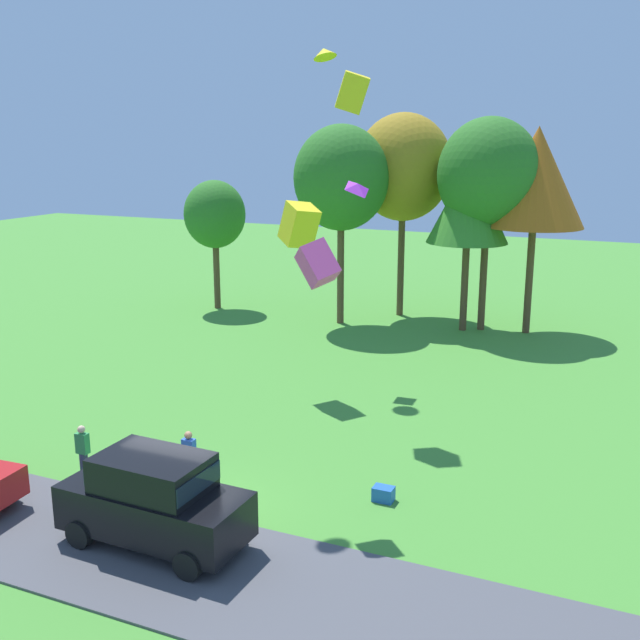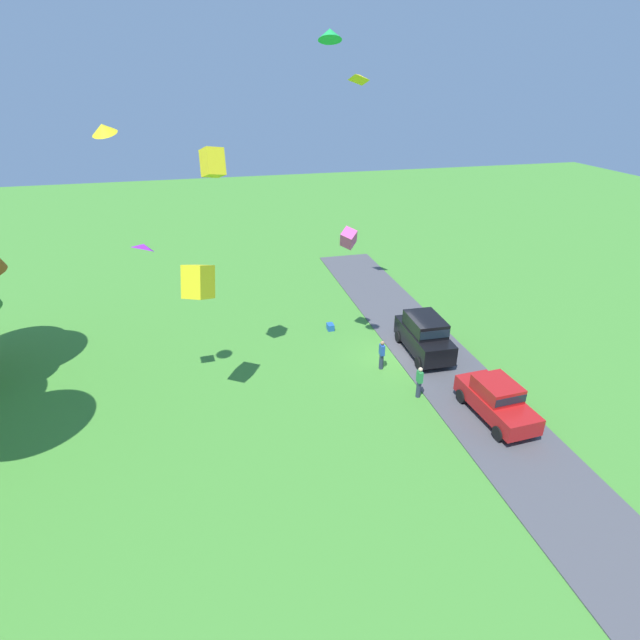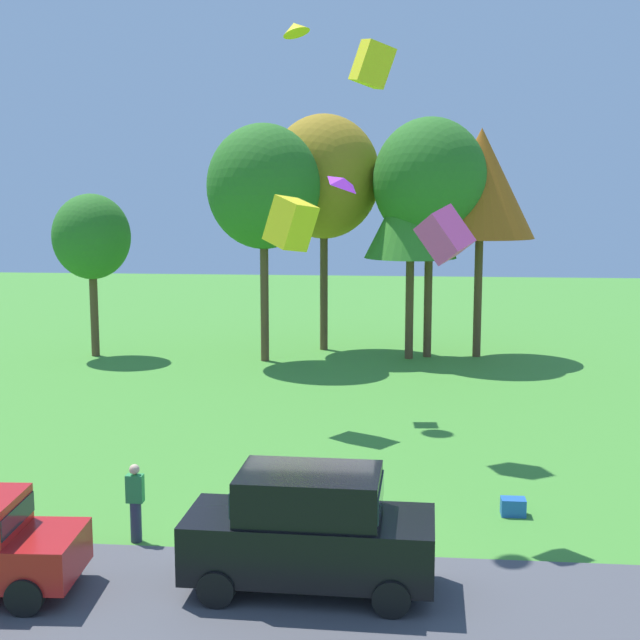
{
  "view_description": "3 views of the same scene",
  "coord_description": "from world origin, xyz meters",
  "px_view_note": "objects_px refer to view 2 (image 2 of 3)",
  "views": [
    {
      "loc": [
        10.28,
        -14.98,
        9.63
      ],
      "look_at": [
        1.43,
        5.04,
        4.25
      ],
      "focal_mm": 42.0,
      "sensor_mm": 36.0,
      "label": 1
    },
    {
      "loc": [
        -22.93,
        10.2,
        14.53
      ],
      "look_at": [
        0.63,
        4.31,
        2.64
      ],
      "focal_mm": 28.0,
      "sensor_mm": 36.0,
      "label": 2
    },
    {
      "loc": [
        1.8,
        -17.36,
        7.47
      ],
      "look_at": [
        -0.35,
        4.9,
        4.18
      ],
      "focal_mm": 50.0,
      "sensor_mm": 36.0,
      "label": 3
    }
  ],
  "objects_px": {
    "person_on_lawn": "(419,382)",
    "kite_delta_over_trees": "(330,34)",
    "kite_box_near_flag": "(198,282)",
    "cooler_box": "(330,327)",
    "car_sedan_by_flagpole": "(496,399)",
    "kite_box_topmost": "(213,162)",
    "car_suv_near_entrance": "(424,334)",
    "kite_diamond_low_drifter": "(360,78)",
    "kite_diamond_high_left": "(144,247)",
    "person_watching_sky": "(382,355)",
    "kite_box_high_right": "(349,238)",
    "kite_delta_mid_center": "(103,129)"
  },
  "relations": [
    {
      "from": "kite_box_topmost",
      "to": "kite_box_near_flag",
      "type": "bearing_deg",
      "value": 155.01
    },
    {
      "from": "kite_box_topmost",
      "to": "kite_box_high_right",
      "type": "bearing_deg",
      "value": -75.12
    },
    {
      "from": "car_sedan_by_flagpole",
      "to": "kite_box_high_right",
      "type": "xyz_separation_m",
      "value": [
        8.91,
        4.62,
        5.45
      ]
    },
    {
      "from": "car_suv_near_entrance",
      "to": "kite_box_near_flag",
      "type": "xyz_separation_m",
      "value": [
        -1.9,
        12.16,
        5.11
      ]
    },
    {
      "from": "kite_delta_over_trees",
      "to": "kite_delta_mid_center",
      "type": "bearing_deg",
      "value": 90.8
    },
    {
      "from": "kite_box_near_flag",
      "to": "person_watching_sky",
      "type": "bearing_deg",
      "value": -84.15
    },
    {
      "from": "car_sedan_by_flagpole",
      "to": "kite_box_topmost",
      "type": "distance_m",
      "value": 16.92
    },
    {
      "from": "car_suv_near_entrance",
      "to": "kite_diamond_high_left",
      "type": "distance_m",
      "value": 15.71
    },
    {
      "from": "kite_delta_mid_center",
      "to": "kite_box_topmost",
      "type": "bearing_deg",
      "value": -55.21
    },
    {
      "from": "car_suv_near_entrance",
      "to": "kite_box_near_flag",
      "type": "height_order",
      "value": "kite_box_near_flag"
    },
    {
      "from": "kite_box_topmost",
      "to": "kite_delta_over_trees",
      "type": "distance_m",
      "value": 7.3
    },
    {
      "from": "person_watching_sky",
      "to": "kite_diamond_high_left",
      "type": "bearing_deg",
      "value": 87.19
    },
    {
      "from": "car_suv_near_entrance",
      "to": "kite_delta_mid_center",
      "type": "height_order",
      "value": "kite_delta_mid_center"
    },
    {
      "from": "person_watching_sky",
      "to": "person_on_lawn",
      "type": "bearing_deg",
      "value": -163.83
    },
    {
      "from": "car_suv_near_entrance",
      "to": "kite_box_high_right",
      "type": "distance_m",
      "value": 6.97
    },
    {
      "from": "kite_delta_mid_center",
      "to": "kite_diamond_high_left",
      "type": "distance_m",
      "value": 5.38
    },
    {
      "from": "car_suv_near_entrance",
      "to": "cooler_box",
      "type": "distance_m",
      "value": 6.23
    },
    {
      "from": "person_watching_sky",
      "to": "kite_diamond_low_drifter",
      "type": "height_order",
      "value": "kite_diamond_low_drifter"
    },
    {
      "from": "kite_delta_over_trees",
      "to": "car_sedan_by_flagpole",
      "type": "bearing_deg",
      "value": -122.26
    },
    {
      "from": "kite_box_near_flag",
      "to": "kite_diamond_high_left",
      "type": "distance_m",
      "value": 2.95
    },
    {
      "from": "person_watching_sky",
      "to": "kite_box_high_right",
      "type": "height_order",
      "value": "kite_box_high_right"
    },
    {
      "from": "kite_box_near_flag",
      "to": "person_on_lawn",
      "type": "bearing_deg",
      "value": -101.46
    },
    {
      "from": "kite_box_topmost",
      "to": "cooler_box",
      "type": "bearing_deg",
      "value": -61.23
    },
    {
      "from": "kite_box_near_flag",
      "to": "cooler_box",
      "type": "bearing_deg",
      "value": -51.52
    },
    {
      "from": "kite_box_near_flag",
      "to": "kite_diamond_low_drifter",
      "type": "bearing_deg",
      "value": -45.07
    },
    {
      "from": "kite_diamond_high_left",
      "to": "car_sedan_by_flagpole",
      "type": "bearing_deg",
      "value": -111.64
    },
    {
      "from": "cooler_box",
      "to": "car_suv_near_entrance",
      "type": "bearing_deg",
      "value": -133.97
    },
    {
      "from": "person_on_lawn",
      "to": "kite_delta_over_trees",
      "type": "xyz_separation_m",
      "value": [
        1.99,
        4.2,
        15.1
      ]
    },
    {
      "from": "kite_delta_over_trees",
      "to": "kite_diamond_low_drifter",
      "type": "height_order",
      "value": "kite_delta_over_trees"
    },
    {
      "from": "person_on_lawn",
      "to": "kite_diamond_high_left",
      "type": "relative_size",
      "value": 1.62
    },
    {
      "from": "person_on_lawn",
      "to": "kite_diamond_high_left",
      "type": "xyz_separation_m",
      "value": [
        3.56,
        12.28,
        6.84
      ]
    },
    {
      "from": "kite_box_topmost",
      "to": "kite_diamond_high_left",
      "type": "relative_size",
      "value": 1.13
    },
    {
      "from": "kite_diamond_high_left",
      "to": "kite_box_high_right",
      "type": "bearing_deg",
      "value": -74.32
    },
    {
      "from": "kite_delta_mid_center",
      "to": "kite_diamond_low_drifter",
      "type": "height_order",
      "value": "kite_diamond_low_drifter"
    },
    {
      "from": "person_watching_sky",
      "to": "kite_box_high_right",
      "type": "relative_size",
      "value": 1.74
    },
    {
      "from": "car_suv_near_entrance",
      "to": "kite_diamond_low_drifter",
      "type": "height_order",
      "value": "kite_diamond_low_drifter"
    },
    {
      "from": "kite_diamond_low_drifter",
      "to": "kite_delta_over_trees",
      "type": "bearing_deg",
      "value": 156.1
    },
    {
      "from": "kite_box_topmost",
      "to": "car_sedan_by_flagpole",
      "type": "bearing_deg",
      "value": -121.01
    },
    {
      "from": "person_watching_sky",
      "to": "kite_diamond_low_drifter",
      "type": "xyz_separation_m",
      "value": [
        9.66,
        -1.39,
        13.58
      ]
    },
    {
      "from": "kite_box_topmost",
      "to": "car_suv_near_entrance",
      "type": "bearing_deg",
      "value": -93.42
    },
    {
      "from": "car_suv_near_entrance",
      "to": "kite_box_high_right",
      "type": "height_order",
      "value": "kite_box_high_right"
    },
    {
      "from": "person_watching_sky",
      "to": "kite_delta_over_trees",
      "type": "relative_size",
      "value": 1.84
    },
    {
      "from": "person_on_lawn",
      "to": "kite_delta_mid_center",
      "type": "bearing_deg",
      "value": 81.74
    },
    {
      "from": "person_on_lawn",
      "to": "kite_diamond_low_drifter",
      "type": "height_order",
      "value": "kite_diamond_low_drifter"
    },
    {
      "from": "cooler_box",
      "to": "kite_box_high_right",
      "type": "xyz_separation_m",
      "value": [
        -1.72,
        -0.52,
        6.29
      ]
    },
    {
      "from": "cooler_box",
      "to": "kite_box_topmost",
      "type": "height_order",
      "value": "kite_box_topmost"
    },
    {
      "from": "car_sedan_by_flagpole",
      "to": "kite_box_near_flag",
      "type": "bearing_deg",
      "value": 70.88
    },
    {
      "from": "car_sedan_by_flagpole",
      "to": "kite_diamond_low_drifter",
      "type": "xyz_separation_m",
      "value": [
        15.07,
        2.26,
        13.42
      ]
    },
    {
      "from": "person_on_lawn",
      "to": "kite_box_near_flag",
      "type": "distance_m",
      "value": 11.7
    },
    {
      "from": "kite_box_high_right",
      "to": "kite_diamond_low_drifter",
      "type": "relative_size",
      "value": 0.96
    }
  ]
}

